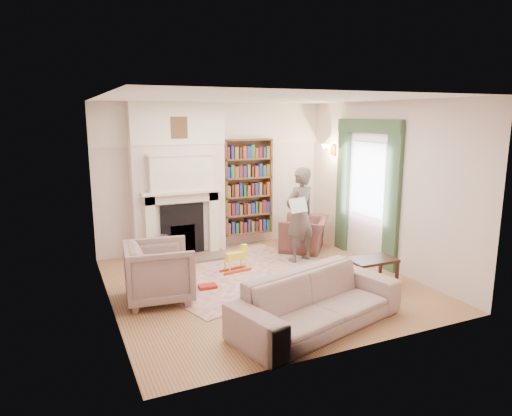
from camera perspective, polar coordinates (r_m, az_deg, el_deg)
name	(u,v)px	position (r m, az deg, el deg)	size (l,w,h in m)	color
floor	(263,283)	(7.18, 0.83, -9.40)	(4.50, 4.50, 0.00)	brown
ceiling	(263,98)	(6.71, 0.90, 13.54)	(4.50, 4.50, 0.00)	white
wall_back	(214,177)	(8.87, -5.30, 3.93)	(4.50, 4.50, 0.00)	beige
wall_front	(353,228)	(4.90, 12.05, -2.45)	(4.50, 4.50, 0.00)	beige
wall_left	(106,207)	(6.21, -18.30, 0.15)	(4.50, 4.50, 0.00)	beige
wall_right	(383,185)	(8.01, 15.63, 2.74)	(4.50, 4.50, 0.00)	beige
fireplace	(178,181)	(8.47, -9.67, 3.37)	(1.70, 0.58, 2.80)	beige
bookcase	(247,187)	(9.01, -1.09, 2.65)	(1.00, 0.24, 1.85)	brown
window	(368,180)	(8.30, 13.81, 3.48)	(0.02, 0.90, 1.30)	silver
curtain_left	(392,200)	(7.78, 16.67, 0.94)	(0.07, 0.32, 2.40)	#2D472D
curtain_right	(343,188)	(8.87, 10.79, 2.47)	(0.07, 0.32, 2.40)	#2D472D
pelmet	(368,126)	(8.20, 13.87, 9.91)	(0.09, 1.70, 0.24)	#2D472D
wall_sconce	(325,150)	(9.03, 8.61, 7.17)	(0.20, 0.24, 0.24)	gold
rug	(240,274)	(7.57, -2.06, -8.22)	(2.88, 2.21, 0.01)	beige
armchair_reading	(304,234)	(8.89, 6.06, -3.22)	(0.96, 0.84, 0.63)	#4D2D29
armchair_left	(159,272)	(6.57, -12.00, -7.81)	(0.89, 0.92, 0.83)	gray
sofa	(318,301)	(5.75, 7.70, -11.45)	(2.26, 0.88, 0.66)	#B5A595
man_reading	(300,215)	(8.04, 5.51, -0.89)	(0.62, 0.40, 1.69)	#4E453F
newspaper	(298,205)	(7.75, 5.31, 0.34)	(0.36, 0.02, 0.25)	silver
coffee_table	(371,273)	(7.18, 14.22, -7.86)	(0.70, 0.45, 0.45)	#371D13
paraffin_heater	(162,252)	(8.00, -11.70, -5.35)	(0.24, 0.24, 0.55)	#A1A3A9
rocking_horse	(235,259)	(7.61, -2.61, -6.39)	(0.51, 0.20, 0.45)	yellow
board_game	(257,297)	(6.59, 0.13, -11.09)	(0.34, 0.34, 0.03)	gold
game_box_lid	(208,286)	(6.99, -6.06, -9.72)	(0.27, 0.18, 0.04)	#A01C12
comic_annuals	(291,291)	(6.84, 4.36, -10.33)	(0.51, 0.33, 0.02)	red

